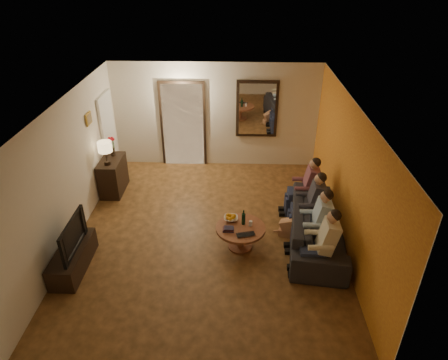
{
  "coord_description": "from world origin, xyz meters",
  "views": [
    {
      "loc": [
        0.52,
        -6.19,
        4.77
      ],
      "look_at": [
        0.3,
        0.3,
        1.05
      ],
      "focal_mm": 32.0,
      "sensor_mm": 36.0,
      "label": 1
    }
  ],
  "objects_px": {
    "dog": "(293,225)",
    "tv_stand": "(73,258)",
    "person_a": "(323,246)",
    "person_b": "(317,224)",
    "dresser": "(113,175)",
    "sofa": "(318,225)",
    "laptop": "(246,236)",
    "table_lamp": "(106,153)",
    "coffee_table": "(240,237)",
    "wine_bottle": "(244,217)",
    "bowl": "(231,218)",
    "tv": "(67,235)",
    "person_c": "(311,205)",
    "person_d": "(307,189)"
  },
  "relations": [
    {
      "from": "person_d",
      "to": "laptop",
      "type": "distance_m",
      "value": 1.88
    },
    {
      "from": "person_a",
      "to": "person_c",
      "type": "bearing_deg",
      "value": 90.0
    },
    {
      "from": "table_lamp",
      "to": "sofa",
      "type": "height_order",
      "value": "table_lamp"
    },
    {
      "from": "person_a",
      "to": "laptop",
      "type": "bearing_deg",
      "value": 162.66
    },
    {
      "from": "dresser",
      "to": "laptop",
      "type": "distance_m",
      "value": 3.7
    },
    {
      "from": "table_lamp",
      "to": "person_d",
      "type": "bearing_deg",
      "value": -7.66
    },
    {
      "from": "person_c",
      "to": "wine_bottle",
      "type": "distance_m",
      "value": 1.36
    },
    {
      "from": "person_a",
      "to": "person_d",
      "type": "xyz_separation_m",
      "value": [
        0.0,
        1.8,
        0.0
      ]
    },
    {
      "from": "bowl",
      "to": "laptop",
      "type": "xyz_separation_m",
      "value": [
        0.28,
        -0.5,
        -0.02
      ]
    },
    {
      "from": "person_b",
      "to": "dog",
      "type": "xyz_separation_m",
      "value": [
        -0.35,
        0.4,
        -0.32
      ]
    },
    {
      "from": "sofa",
      "to": "dog",
      "type": "xyz_separation_m",
      "value": [
        -0.45,
        0.1,
        -0.08
      ]
    },
    {
      "from": "coffee_table",
      "to": "wine_bottle",
      "type": "xyz_separation_m",
      "value": [
        0.05,
        0.1,
        0.38
      ]
    },
    {
      "from": "dresser",
      "to": "table_lamp",
      "type": "distance_m",
      "value": 0.7
    },
    {
      "from": "dresser",
      "to": "laptop",
      "type": "bearing_deg",
      "value": -36.49
    },
    {
      "from": "dresser",
      "to": "tv_stand",
      "type": "height_order",
      "value": "dresser"
    },
    {
      "from": "tv_stand",
      "to": "laptop",
      "type": "height_order",
      "value": "laptop"
    },
    {
      "from": "coffee_table",
      "to": "tv_stand",
      "type": "bearing_deg",
      "value": -167.0
    },
    {
      "from": "tv",
      "to": "laptop",
      "type": "distance_m",
      "value": 3.01
    },
    {
      "from": "dresser",
      "to": "laptop",
      "type": "relative_size",
      "value": 2.7
    },
    {
      "from": "person_c",
      "to": "dog",
      "type": "bearing_deg",
      "value": -150.57
    },
    {
      "from": "person_b",
      "to": "coffee_table",
      "type": "height_order",
      "value": "person_b"
    },
    {
      "from": "table_lamp",
      "to": "person_b",
      "type": "relative_size",
      "value": 0.45
    },
    {
      "from": "coffee_table",
      "to": "tv",
      "type": "bearing_deg",
      "value": -167.0
    },
    {
      "from": "person_c",
      "to": "coffee_table",
      "type": "bearing_deg",
      "value": -158.29
    },
    {
      "from": "bowl",
      "to": "wine_bottle",
      "type": "xyz_separation_m",
      "value": [
        0.23,
        -0.12,
        0.12
      ]
    },
    {
      "from": "tv",
      "to": "person_c",
      "type": "height_order",
      "value": "person_c"
    },
    {
      "from": "sofa",
      "to": "person_c",
      "type": "distance_m",
      "value": 0.4
    },
    {
      "from": "tv_stand",
      "to": "sofa",
      "type": "distance_m",
      "value": 4.41
    },
    {
      "from": "person_a",
      "to": "person_d",
      "type": "relative_size",
      "value": 1.0
    },
    {
      "from": "laptop",
      "to": "dresser",
      "type": "bearing_deg",
      "value": 129.4
    },
    {
      "from": "tv",
      "to": "laptop",
      "type": "height_order",
      "value": "tv"
    },
    {
      "from": "dog",
      "to": "laptop",
      "type": "distance_m",
      "value": 1.1
    },
    {
      "from": "table_lamp",
      "to": "sofa",
      "type": "distance_m",
      "value": 4.61
    },
    {
      "from": "bowl",
      "to": "person_c",
      "type": "bearing_deg",
      "value": 11.65
    },
    {
      "from": "dresser",
      "to": "tv_stand",
      "type": "xyz_separation_m",
      "value": [
        0.0,
        -2.58,
        -0.19
      ]
    },
    {
      "from": "dresser",
      "to": "wine_bottle",
      "type": "height_order",
      "value": "dresser"
    },
    {
      "from": "person_a",
      "to": "person_d",
      "type": "height_order",
      "value": "same"
    },
    {
      "from": "table_lamp",
      "to": "dog",
      "type": "height_order",
      "value": "table_lamp"
    },
    {
      "from": "tv",
      "to": "person_b",
      "type": "relative_size",
      "value": 0.83
    },
    {
      "from": "dog",
      "to": "person_d",
      "type": "bearing_deg",
      "value": 87.39
    },
    {
      "from": "person_b",
      "to": "tv_stand",
      "type": "bearing_deg",
      "value": -171.94
    },
    {
      "from": "dog",
      "to": "tv_stand",
      "type": "bearing_deg",
      "value": -144.34
    },
    {
      "from": "sofa",
      "to": "laptop",
      "type": "height_order",
      "value": "sofa"
    },
    {
      "from": "sofa",
      "to": "person_a",
      "type": "xyz_separation_m",
      "value": [
        -0.1,
        -0.9,
        0.24
      ]
    },
    {
      "from": "dresser",
      "to": "tv",
      "type": "bearing_deg",
      "value": -90.0
    },
    {
      "from": "person_d",
      "to": "coffee_table",
      "type": "relative_size",
      "value": 1.33
    },
    {
      "from": "bowl",
      "to": "dresser",
      "type": "bearing_deg",
      "value": 147.75
    },
    {
      "from": "person_a",
      "to": "person_b",
      "type": "relative_size",
      "value": 1.0
    },
    {
      "from": "bowl",
      "to": "wine_bottle",
      "type": "bearing_deg",
      "value": -27.55
    },
    {
      "from": "dresser",
      "to": "dog",
      "type": "height_order",
      "value": "dresser"
    }
  ]
}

